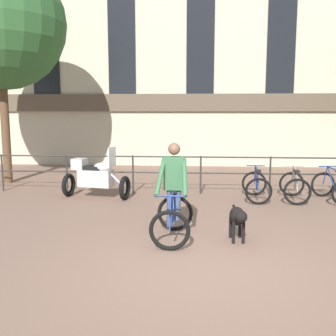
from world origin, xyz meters
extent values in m
plane|color=#7A5B4C|center=(0.00, 0.00, 0.00)|extent=(60.00, 60.00, 0.00)
cylinder|color=#2D2B28|center=(-5.62, 5.20, 0.53)|extent=(0.05, 0.05, 1.05)
cylinder|color=#2D2B28|center=(-3.75, 5.20, 0.53)|extent=(0.05, 0.05, 1.05)
cylinder|color=#2D2B28|center=(-1.88, 5.20, 0.53)|extent=(0.05, 0.05, 1.05)
cylinder|color=#2D2B28|center=(0.00, 5.20, 0.53)|extent=(0.05, 0.05, 1.05)
cylinder|color=#2D2B28|center=(1.88, 5.20, 0.53)|extent=(0.05, 0.05, 1.05)
cylinder|color=#2D2B28|center=(0.00, 5.20, 1.02)|extent=(15.00, 0.04, 0.04)
cylinder|color=#2D2B28|center=(0.00, 5.20, 0.58)|extent=(15.00, 0.04, 0.04)
cube|color=#BCB299|center=(0.00, 11.00, 4.92)|extent=(18.00, 0.60, 9.84)
cube|color=brown|center=(0.00, 10.64, 2.60)|extent=(17.10, 0.12, 0.70)
cube|color=black|center=(-6.30, 10.67, 5.41)|extent=(1.10, 0.06, 5.51)
cube|color=black|center=(-3.15, 10.67, 5.41)|extent=(1.10, 0.06, 5.51)
cube|color=black|center=(0.00, 10.67, 5.41)|extent=(1.10, 0.06, 5.51)
cube|color=black|center=(3.15, 10.67, 5.41)|extent=(1.10, 0.06, 5.51)
torus|color=black|center=(-0.55, 0.69, 0.34)|extent=(0.68, 0.09, 0.68)
torus|color=black|center=(-0.52, 1.79, 0.34)|extent=(0.68, 0.09, 0.68)
cylinder|color=navy|center=(-0.54, 1.12, 0.58)|extent=(0.05, 0.49, 0.60)
cylinder|color=navy|center=(-0.53, 1.45, 0.54)|extent=(0.04, 0.23, 0.52)
cylinder|color=navy|center=(-0.54, 1.22, 0.83)|extent=(0.06, 0.66, 0.10)
cylinder|color=navy|center=(-0.53, 1.57, 0.31)|extent=(0.04, 0.44, 0.08)
cylinder|color=navy|center=(-0.52, 1.67, 0.57)|extent=(0.03, 0.26, 0.47)
cylinder|color=navy|center=(-0.55, 0.79, 0.60)|extent=(0.04, 0.23, 0.54)
cylinder|color=navy|center=(-0.55, 0.89, 0.87)|extent=(0.48, 0.05, 0.03)
cube|color=black|center=(-0.53, 1.55, 0.82)|extent=(0.13, 0.24, 0.05)
cube|color=#33603D|center=(-0.53, 1.55, 1.15)|extent=(0.37, 0.23, 0.60)
sphere|color=brown|center=(-0.53, 1.55, 1.59)|extent=(0.22, 0.22, 0.22)
cylinder|color=#33603D|center=(-0.75, 1.23, 1.14)|extent=(0.16, 0.72, 0.60)
cylinder|color=#33603D|center=(-0.33, 1.22, 1.14)|extent=(0.12, 0.72, 0.60)
cylinder|color=navy|center=(-0.60, 1.45, 0.52)|extent=(0.13, 0.31, 0.69)
cylinder|color=navy|center=(-0.46, 1.45, 0.58)|extent=(0.15, 0.31, 0.58)
ellipsoid|color=black|center=(0.59, 1.28, 0.44)|extent=(0.30, 0.52, 0.31)
cylinder|color=black|center=(0.61, 1.08, 0.47)|extent=(0.18, 0.18, 0.17)
sphere|color=black|center=(0.62, 0.92, 0.53)|extent=(0.20, 0.20, 0.20)
cone|color=black|center=(0.63, 0.83, 0.51)|extent=(0.12, 0.13, 0.11)
cylinder|color=black|center=(0.57, 1.58, 0.51)|extent=(0.07, 0.17, 0.11)
cylinder|color=black|center=(0.52, 1.12, 0.19)|extent=(0.06, 0.06, 0.38)
cylinder|color=black|center=(0.69, 1.13, 0.19)|extent=(0.06, 0.06, 0.38)
cylinder|color=black|center=(0.50, 1.44, 0.19)|extent=(0.06, 0.06, 0.38)
cylinder|color=black|center=(0.67, 1.45, 0.19)|extent=(0.06, 0.06, 0.38)
torus|color=black|center=(-1.95, 4.31, 0.31)|extent=(0.24, 0.63, 0.62)
torus|color=black|center=(-3.52, 4.62, 0.31)|extent=(0.24, 0.63, 0.62)
cube|color=#B7B2AD|center=(-2.73, 4.47, 0.53)|extent=(0.94, 0.56, 0.44)
ellipsoid|color=#B7B2AD|center=(-2.54, 4.43, 0.83)|extent=(0.53, 0.41, 0.24)
cube|color=black|center=(-2.84, 4.49, 0.80)|extent=(0.61, 0.40, 0.10)
cylinder|color=#B2B2B7|center=(-2.14, 4.35, 0.49)|extent=(0.45, 0.15, 0.41)
cube|color=silver|center=(-2.28, 4.38, 1.10)|extent=(0.11, 0.44, 0.50)
cube|color=#B7B2AD|center=(-3.18, 4.56, 0.89)|extent=(0.38, 0.42, 0.28)
torus|color=black|center=(1.44, 5.07, 0.33)|extent=(0.66, 0.09, 0.66)
torus|color=black|center=(1.39, 4.03, 0.33)|extent=(0.66, 0.09, 0.66)
cylinder|color=navy|center=(1.42, 4.67, 0.56)|extent=(0.05, 0.47, 0.58)
cylinder|color=navy|center=(1.41, 4.35, 0.53)|extent=(0.04, 0.22, 0.51)
cylinder|color=navy|center=(1.42, 4.57, 0.81)|extent=(0.06, 0.63, 0.10)
cylinder|color=navy|center=(1.40, 4.24, 0.31)|extent=(0.04, 0.42, 0.07)
cylinder|color=navy|center=(1.40, 4.14, 0.55)|extent=(0.03, 0.25, 0.46)
cylinder|color=navy|center=(1.43, 4.98, 0.59)|extent=(0.03, 0.21, 0.52)
cylinder|color=navy|center=(1.43, 4.89, 0.84)|extent=(0.48, 0.05, 0.03)
cube|color=black|center=(1.40, 4.26, 0.80)|extent=(0.13, 0.24, 0.05)
torus|color=black|center=(2.43, 5.07, 0.33)|extent=(0.66, 0.13, 0.66)
torus|color=black|center=(2.32, 4.03, 0.33)|extent=(0.66, 0.13, 0.66)
cylinder|color=#9E998E|center=(2.39, 4.66, 0.56)|extent=(0.08, 0.47, 0.58)
cylinder|color=#9E998E|center=(2.35, 4.35, 0.53)|extent=(0.06, 0.22, 0.51)
cylinder|color=#9E998E|center=(2.38, 4.57, 0.81)|extent=(0.10, 0.63, 0.10)
cylinder|color=#9E998E|center=(2.34, 4.24, 0.31)|extent=(0.07, 0.42, 0.07)
cylinder|color=#9E998E|center=(2.33, 4.14, 0.55)|extent=(0.05, 0.25, 0.46)
cylinder|color=#9E998E|center=(2.42, 4.98, 0.59)|extent=(0.05, 0.21, 0.52)
cylinder|color=#9E998E|center=(2.41, 4.88, 0.84)|extent=(0.48, 0.08, 0.03)
cube|color=black|center=(2.34, 4.26, 0.80)|extent=(0.14, 0.25, 0.05)
torus|color=black|center=(3.24, 5.07, 0.33)|extent=(0.66, 0.17, 0.66)
cylinder|color=navy|center=(3.31, 4.66, 0.56)|extent=(0.11, 0.46, 0.58)
cylinder|color=navy|center=(3.33, 4.57, 0.81)|extent=(0.14, 0.63, 0.10)
cylinder|color=navy|center=(3.26, 4.97, 0.59)|extent=(0.06, 0.21, 0.52)
cylinder|color=navy|center=(3.27, 4.88, 0.84)|extent=(0.48, 0.11, 0.03)
cylinder|color=brown|center=(-6.09, 6.48, 1.90)|extent=(0.26, 0.26, 3.79)
camera|label=1|loc=(-0.14, -5.46, 2.26)|focal=42.00mm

